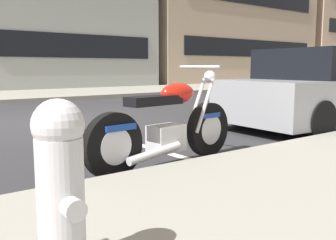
% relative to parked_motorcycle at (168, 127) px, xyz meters
% --- Properties ---
extents(ground_plane, '(260.00, 260.00, 0.00)m').
position_rel_parked_motorcycle_xyz_m(ground_plane, '(0.39, 4.26, -0.44)').
color(ground_plane, '#28282B').
extents(sidewalk_far_curb, '(120.00, 5.00, 0.14)m').
position_rel_parked_motorcycle_xyz_m(sidewalk_far_curb, '(12.39, 11.27, -0.37)').
color(sidewalk_far_curb, gray).
rests_on(sidewalk_far_curb, ground).
extents(parking_stall_stripe, '(0.12, 2.20, 0.01)m').
position_rel_parked_motorcycle_xyz_m(parking_stall_stripe, '(0.39, 0.35, -0.44)').
color(parking_stall_stripe, silver).
rests_on(parking_stall_stripe, ground).
extents(parked_motorcycle, '(2.14, 0.63, 1.14)m').
position_rel_parked_motorcycle_xyz_m(parked_motorcycle, '(0.00, 0.00, 0.00)').
color(parked_motorcycle, black).
rests_on(parked_motorcycle, ground).
extents(parked_car_behind_motorcycle, '(4.23, 2.13, 1.44)m').
position_rel_parked_motorcycle_xyz_m(parked_car_behind_motorcycle, '(4.18, 0.56, 0.24)').
color(parked_car_behind_motorcycle, gray).
rests_on(parked_car_behind_motorcycle, ground).
extents(fire_hydrant, '(0.24, 0.36, 0.84)m').
position_rel_parked_motorcycle_xyz_m(fire_hydrant, '(-1.94, -1.72, 0.14)').
color(fire_hydrant, '#B7B7BC').
rests_on(fire_hydrant, sidewalk_near_curb).
extents(townhouse_far_uphill, '(9.13, 9.52, 9.55)m').
position_rel_parked_motorcycle_xyz_m(townhouse_far_uphill, '(5.19, 18.29, 4.33)').
color(townhouse_far_uphill, '#939993').
rests_on(townhouse_far_uphill, ground).
extents(townhouse_near_left, '(14.35, 10.46, 10.68)m').
position_rel_parked_motorcycle_xyz_m(townhouse_near_left, '(17.57, 18.76, 4.90)').
color(townhouse_near_left, tan).
rests_on(townhouse_near_left, ground).
extents(townhouse_corner_block, '(11.04, 11.13, 8.42)m').
position_rel_parked_motorcycle_xyz_m(townhouse_corner_block, '(31.24, 19.09, 3.77)').
color(townhouse_corner_block, tan).
rests_on(townhouse_corner_block, ground).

